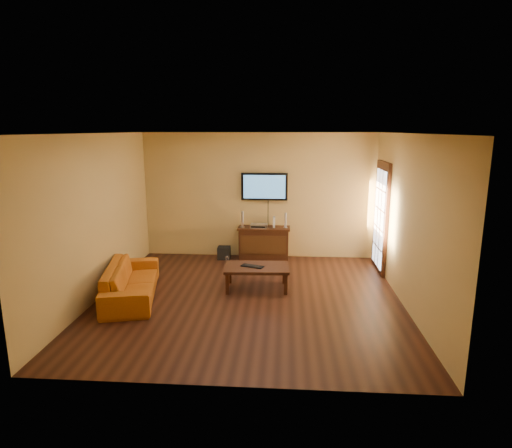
# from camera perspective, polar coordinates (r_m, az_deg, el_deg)

# --- Properties ---
(ground_plane) EXTENTS (5.00, 5.00, 0.00)m
(ground_plane) POSITION_cam_1_polar(r_m,az_deg,el_deg) (7.23, -0.97, -9.92)
(ground_plane) COLOR black
(ground_plane) RESTS_ON ground
(room_walls) EXTENTS (5.00, 5.00, 5.00)m
(room_walls) POSITION_cam_1_polar(r_m,az_deg,el_deg) (7.39, -0.59, 4.17)
(room_walls) COLOR tan
(room_walls) RESTS_ON ground
(french_door) EXTENTS (0.07, 1.02, 2.22)m
(french_door) POSITION_cam_1_polar(r_m,az_deg,el_deg) (8.74, 16.29, 0.72)
(french_door) COLOR black
(french_door) RESTS_ON ground
(media_console) EXTENTS (1.12, 0.43, 0.70)m
(media_console) POSITION_cam_1_polar(r_m,az_deg,el_deg) (9.27, 1.04, -2.53)
(media_console) COLOR black
(media_console) RESTS_ON ground
(television) EXTENTS (1.00, 0.08, 0.59)m
(television) POSITION_cam_1_polar(r_m,az_deg,el_deg) (9.20, 1.13, 5.00)
(television) COLOR black
(television) RESTS_ON ground
(coffee_table) EXTENTS (1.15, 0.72, 0.41)m
(coffee_table) POSITION_cam_1_polar(r_m,az_deg,el_deg) (7.54, 0.11, -6.02)
(coffee_table) COLOR black
(coffee_table) RESTS_ON ground
(sofa) EXTENTS (0.97, 2.01, 0.76)m
(sofa) POSITION_cam_1_polar(r_m,az_deg,el_deg) (7.47, -16.31, -6.61)
(sofa) COLOR #B85E14
(sofa) RESTS_ON ground
(speaker_left) EXTENTS (0.10, 0.10, 0.35)m
(speaker_left) POSITION_cam_1_polar(r_m,az_deg,el_deg) (9.15, -1.83, 0.55)
(speaker_left) COLOR silver
(speaker_left) RESTS_ON media_console
(speaker_right) EXTENTS (0.09, 0.09, 0.32)m
(speaker_right) POSITION_cam_1_polar(r_m,az_deg,el_deg) (9.13, 3.95, 0.42)
(speaker_right) COLOR silver
(speaker_right) RESTS_ON media_console
(av_receiver) EXTENTS (0.36, 0.27, 0.08)m
(av_receiver) POSITION_cam_1_polar(r_m,az_deg,el_deg) (9.14, 0.39, -0.24)
(av_receiver) COLOR silver
(av_receiver) RESTS_ON media_console
(game_console) EXTENTS (0.05, 0.16, 0.22)m
(game_console) POSITION_cam_1_polar(r_m,az_deg,el_deg) (9.18, 2.43, 0.27)
(game_console) COLOR white
(game_console) RESTS_ON media_console
(subwoofer) EXTENTS (0.27, 0.27, 0.27)m
(subwoofer) POSITION_cam_1_polar(r_m,az_deg,el_deg) (9.35, -4.29, -3.84)
(subwoofer) COLOR black
(subwoofer) RESTS_ON ground
(bottle) EXTENTS (0.07, 0.07, 0.20)m
(bottle) POSITION_cam_1_polar(r_m,az_deg,el_deg) (8.94, -3.87, -4.88)
(bottle) COLOR white
(bottle) RESTS_ON ground
(keyboard) EXTENTS (0.42, 0.27, 0.02)m
(keyboard) POSITION_cam_1_polar(r_m,az_deg,el_deg) (7.50, -0.49, -5.63)
(keyboard) COLOR black
(keyboard) RESTS_ON coffee_table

